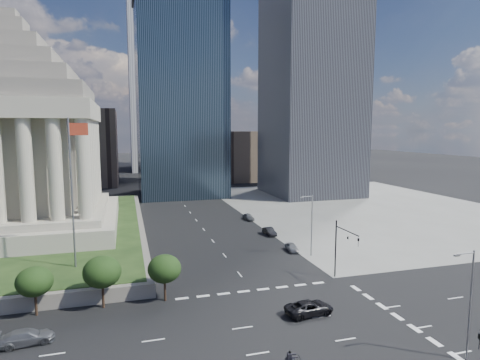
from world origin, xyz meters
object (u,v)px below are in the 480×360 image
object	(u,v)px
street_lamp_north	(311,222)
parked_sedan_mid	(269,231)
pickup_truck	(309,308)
flagpole	(73,185)
parked_sedan_near	(292,247)
war_memorial	(14,124)
suv_grey	(27,337)
street_lamp_south	(469,299)
parked_sedan_far	(248,217)
traffic_signal_ne	(343,243)

from	to	relation	value
street_lamp_north	parked_sedan_mid	distance (m)	15.10
pickup_truck	flagpole	bearing A→B (deg)	49.84
flagpole	parked_sedan_near	distance (m)	35.83
flagpole	war_memorial	bearing A→B (deg)	116.89
flagpole	parked_sedan_mid	world-z (taller)	flagpole
suv_grey	parked_sedan_mid	size ratio (longest dim) A/B	1.15
flagpole	pickup_truck	size ratio (longest dim) A/B	3.65
war_memorial	parked_sedan_near	size ratio (longest dim) A/B	9.97
war_memorial	street_lamp_south	size ratio (longest dim) A/B	3.90
suv_grey	parked_sedan_mid	world-z (taller)	suv_grey
flagpole	parked_sedan_far	bearing A→B (deg)	41.09
street_lamp_north	pickup_truck	size ratio (longest dim) A/B	1.83
war_memorial	suv_grey	xyz separation A→B (m)	(9.39, -40.38, -20.68)
traffic_signal_ne	street_lamp_north	distance (m)	11.34
street_lamp_south	parked_sedan_mid	size ratio (longest dim) A/B	2.32
parked_sedan_far	parked_sedan_near	bearing A→B (deg)	-94.58
street_lamp_south	pickup_truck	bearing A→B (deg)	128.10
pickup_truck	parked_sedan_far	size ratio (longest dim) A/B	1.30
war_memorial	parked_sedan_mid	size ratio (longest dim) A/B	9.06
flagpole	street_lamp_south	distance (m)	46.81
pickup_truck	parked_sedan_near	bearing A→B (deg)	-23.77
traffic_signal_ne	parked_sedan_mid	world-z (taller)	traffic_signal_ne
street_lamp_south	street_lamp_north	size ratio (longest dim) A/B	1.00
street_lamp_south	suv_grey	distance (m)	40.61
traffic_signal_ne	street_lamp_north	world-z (taller)	street_lamp_north
war_memorial	street_lamp_north	world-z (taller)	war_memorial
pickup_truck	parked_sedan_far	world-z (taller)	pickup_truck
suv_grey	pickup_truck	bearing A→B (deg)	-100.43
traffic_signal_ne	flagpole	bearing A→B (deg)	163.29
war_memorial	street_lamp_north	size ratio (longest dim) A/B	3.90
parked_sedan_near	parked_sedan_far	world-z (taller)	parked_sedan_far
street_lamp_south	parked_sedan_far	xyz separation A→B (m)	(-1.83, 59.06, -4.95)
flagpole	parked_sedan_far	size ratio (longest dim) A/B	4.76
flagpole	parked_sedan_far	xyz separation A→B (m)	(33.33, 29.06, -12.40)
war_memorial	traffic_signal_ne	xyz separation A→B (m)	(46.50, -34.30, -16.15)
traffic_signal_ne	parked_sedan_far	xyz separation A→B (m)	(-1.00, 39.37, -4.54)
street_lamp_north	flagpole	bearing A→B (deg)	-178.37
pickup_truck	parked_sedan_mid	distance (m)	34.07
street_lamp_north	pickup_truck	world-z (taller)	street_lamp_north
parked_sedan_near	parked_sedan_far	size ratio (longest dim) A/B	0.93
street_lamp_north	pickup_truck	bearing A→B (deg)	-116.09
parked_sedan_mid	pickup_truck	bearing A→B (deg)	-104.66
traffic_signal_ne	parked_sedan_mid	size ratio (longest dim) A/B	1.86
parked_sedan_near	flagpole	bearing A→B (deg)	-166.86
war_memorial	street_lamp_south	world-z (taller)	war_memorial
traffic_signal_ne	parked_sedan_far	size ratio (longest dim) A/B	1.91
pickup_truck	street_lamp_south	bearing A→B (deg)	-147.05
pickup_truck	suv_grey	world-z (taller)	pickup_truck
war_memorial	suv_grey	distance (m)	46.33
traffic_signal_ne	suv_grey	bearing A→B (deg)	-170.70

